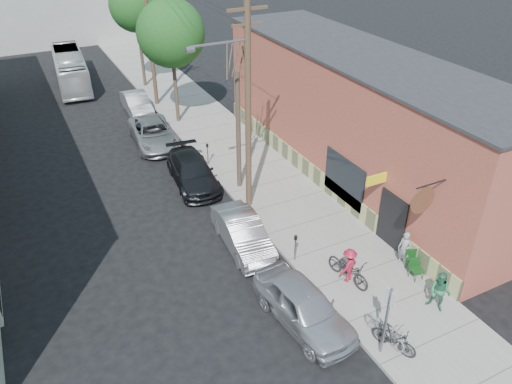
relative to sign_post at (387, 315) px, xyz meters
name	(u,v)px	position (x,y,z in m)	size (l,w,h in m)	color
ground	(245,277)	(-2.35, 5.57, -1.83)	(120.00, 120.00, 0.00)	black
sidewalk	(229,147)	(1.90, 16.57, -1.76)	(4.50, 58.00, 0.15)	gray
cafe_building	(359,118)	(6.64, 10.56, 1.47)	(6.60, 20.20, 6.61)	#A14C3C
sign_post	(387,315)	(0.00, 0.00, 0.00)	(0.07, 0.45, 2.80)	slate
parking_meter_near	(295,244)	(-0.10, 5.45, -0.85)	(0.14, 0.14, 1.24)	slate
parking_meter_far	(208,151)	(-0.10, 14.98, -0.85)	(0.14, 0.14, 1.24)	slate
utility_pole_near	(247,103)	(0.04, 10.19, 3.58)	(3.57, 0.28, 10.00)	#503A28
utility_pole_far	(149,30)	(0.10, 25.19, 3.51)	(1.80, 0.28, 10.00)	#503A28
tree_bare	(238,132)	(0.45, 12.03, 1.37)	(0.24, 0.24, 6.11)	#44392C
tree_leafy_mid	(171,33)	(0.45, 21.58, 4.04)	(4.19, 4.19, 7.82)	#44392C
tree_leafy_far	(136,5)	(0.45, 29.41, 4.31)	(3.87, 3.87, 7.94)	#44392C
patio_chair_a	(413,261)	(3.85, 2.78, -1.24)	(0.50, 0.50, 0.88)	#124116
patio_chair_b	(417,270)	(3.61, 2.30, -1.24)	(0.50, 0.50, 0.88)	#124116
patron_grey	(404,249)	(3.70, 3.22, -0.90)	(0.57, 0.38, 1.57)	gray
patron_green	(440,292)	(3.12, 0.66, -0.87)	(0.79, 0.62, 1.63)	#2C6E4B
cyclist	(349,265)	(1.12, 3.44, -0.94)	(0.96, 0.55, 1.49)	maroon
cyclist_bike	(348,269)	(1.12, 3.44, -1.13)	(0.73, 2.10, 1.11)	black
parked_bike_a	(394,339)	(0.43, -0.11, -1.20)	(0.46, 1.62, 0.97)	black
parked_bike_b	(385,329)	(0.45, 0.40, -1.21)	(0.63, 1.81, 0.95)	slate
car_0	(303,306)	(-1.55, 2.45, -1.05)	(1.85, 4.59, 1.56)	#B0B1B8
car_1	(243,233)	(-1.55, 7.42, -1.11)	(1.52, 4.36, 1.44)	#A0A1A8
car_2	(192,172)	(-1.55, 13.54, -1.11)	(2.02, 4.96, 1.44)	black
car_3	(153,134)	(-1.98, 19.09, -1.12)	(2.38, 5.15, 1.43)	#999BA0
car_4	(137,104)	(-1.55, 24.32, -1.12)	(1.50, 4.30, 1.42)	#A7A7AF
bus	(71,69)	(-4.54, 32.48, -0.55)	(2.16, 9.23, 2.57)	white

